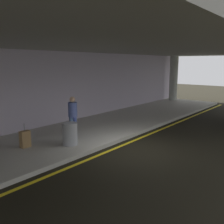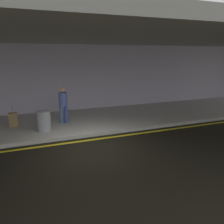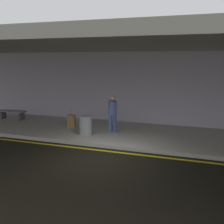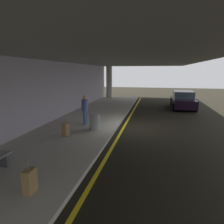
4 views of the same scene
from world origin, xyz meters
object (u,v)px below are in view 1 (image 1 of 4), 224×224
support_column_left_mid (174,78)px  suitcase_upright_secondary (25,139)px  trash_bin_steel (70,134)px  traveler_with_luggage (73,113)px

support_column_left_mid → suitcase_upright_secondary: support_column_left_mid is taller
suitcase_upright_secondary → trash_bin_steel: suitcase_upright_secondary is taller
support_column_left_mid → suitcase_upright_secondary: (-14.73, -1.26, -1.51)m
traveler_with_luggage → trash_bin_steel: size_ratio=1.98×
support_column_left_mid → trash_bin_steel: 13.75m
support_column_left_mid → traveler_with_luggage: size_ratio=2.17×
support_column_left_mid → traveler_with_luggage: 12.66m
suitcase_upright_secondary → trash_bin_steel: (1.25, -1.06, 0.11)m
support_column_left_mid → suitcase_upright_secondary: size_ratio=4.06×
traveler_with_luggage → trash_bin_steel: 1.38m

